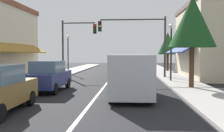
{
  "coord_description": "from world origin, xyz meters",
  "views": [
    {
      "loc": [
        1.7,
        -3.75,
        2.17
      ],
      "look_at": [
        0.45,
        13.66,
        1.32
      ],
      "focal_mm": 40.34,
      "sensor_mm": 36.0,
      "label": 1
    }
  ],
  "objects_px": {
    "van_in_lane": "(131,74)",
    "tree_right_near": "(192,22)",
    "tree_right_far": "(168,44)",
    "street_lamp_left_far": "(68,47)",
    "traffic_signal_left_corner": "(74,39)",
    "traffic_signal_mast_arm": "(141,35)",
    "parked_car_second_left": "(48,76)",
    "street_lamp_right_mid": "(171,43)"
  },
  "relations": [
    {
      "from": "van_in_lane",
      "to": "tree_right_near",
      "type": "height_order",
      "value": "tree_right_near"
    },
    {
      "from": "tree_right_far",
      "to": "street_lamp_left_far",
      "type": "bearing_deg",
      "value": -161.67
    },
    {
      "from": "van_in_lane",
      "to": "street_lamp_left_far",
      "type": "relative_size",
      "value": 1.23
    },
    {
      "from": "street_lamp_left_far",
      "to": "van_in_lane",
      "type": "bearing_deg",
      "value": -64.91
    },
    {
      "from": "van_in_lane",
      "to": "tree_right_near",
      "type": "xyz_separation_m",
      "value": [
        3.73,
        3.16,
        2.96
      ]
    },
    {
      "from": "van_in_lane",
      "to": "tree_right_far",
      "type": "relative_size",
      "value": 1.09
    },
    {
      "from": "traffic_signal_left_corner",
      "to": "traffic_signal_mast_arm",
      "type": "bearing_deg",
      "value": -12.42
    },
    {
      "from": "traffic_signal_mast_arm",
      "to": "tree_right_far",
      "type": "relative_size",
      "value": 1.26
    },
    {
      "from": "parked_car_second_left",
      "to": "tree_right_far",
      "type": "relative_size",
      "value": 0.86
    },
    {
      "from": "traffic_signal_mast_arm",
      "to": "tree_right_far",
      "type": "height_order",
      "value": "traffic_signal_mast_arm"
    },
    {
      "from": "traffic_signal_left_corner",
      "to": "tree_right_near",
      "type": "xyz_separation_m",
      "value": [
        9.13,
        -8.25,
        0.53
      ]
    },
    {
      "from": "traffic_signal_left_corner",
      "to": "tree_right_far",
      "type": "distance_m",
      "value": 12.04
    },
    {
      "from": "traffic_signal_mast_arm",
      "to": "traffic_signal_left_corner",
      "type": "distance_m",
      "value": 6.45
    },
    {
      "from": "traffic_signal_mast_arm",
      "to": "tree_right_near",
      "type": "xyz_separation_m",
      "value": [
        2.84,
        -6.86,
        0.3
      ]
    },
    {
      "from": "traffic_signal_mast_arm",
      "to": "tree_right_near",
      "type": "bearing_deg",
      "value": -67.53
    },
    {
      "from": "parked_car_second_left",
      "to": "tree_right_far",
      "type": "height_order",
      "value": "tree_right_far"
    },
    {
      "from": "traffic_signal_mast_arm",
      "to": "street_lamp_right_mid",
      "type": "relative_size",
      "value": 1.36
    },
    {
      "from": "parked_car_second_left",
      "to": "tree_right_near",
      "type": "height_order",
      "value": "tree_right_near"
    },
    {
      "from": "tree_right_near",
      "to": "traffic_signal_mast_arm",
      "type": "bearing_deg",
      "value": 112.47
    },
    {
      "from": "van_in_lane",
      "to": "traffic_signal_left_corner",
      "type": "bearing_deg",
      "value": 114.83
    },
    {
      "from": "van_in_lane",
      "to": "tree_right_near",
      "type": "bearing_deg",
      "value": 39.76
    },
    {
      "from": "traffic_signal_left_corner",
      "to": "van_in_lane",
      "type": "bearing_deg",
      "value": -64.66
    },
    {
      "from": "tree_right_far",
      "to": "traffic_signal_mast_arm",
      "type": "bearing_deg",
      "value": -113.64
    },
    {
      "from": "street_lamp_left_far",
      "to": "traffic_signal_left_corner",
      "type": "bearing_deg",
      "value": -65.85
    },
    {
      "from": "tree_right_far",
      "to": "tree_right_near",
      "type": "bearing_deg",
      "value": -92.9
    },
    {
      "from": "parked_car_second_left",
      "to": "street_lamp_left_far",
      "type": "height_order",
      "value": "street_lamp_left_far"
    },
    {
      "from": "street_lamp_right_mid",
      "to": "street_lamp_left_far",
      "type": "distance_m",
      "value": 12.44
    },
    {
      "from": "traffic_signal_mast_arm",
      "to": "tree_right_near",
      "type": "relative_size",
      "value": 1.06
    },
    {
      "from": "parked_car_second_left",
      "to": "van_in_lane",
      "type": "xyz_separation_m",
      "value": [
        4.78,
        -1.73,
        0.27
      ]
    },
    {
      "from": "parked_car_second_left",
      "to": "traffic_signal_left_corner",
      "type": "xyz_separation_m",
      "value": [
        -0.62,
        9.68,
        2.7
      ]
    },
    {
      "from": "traffic_signal_left_corner",
      "to": "parked_car_second_left",
      "type": "bearing_deg",
      "value": -86.34
    },
    {
      "from": "traffic_signal_mast_arm",
      "to": "street_lamp_left_far",
      "type": "xyz_separation_m",
      "value": [
        -7.69,
        4.49,
        -0.91
      ]
    },
    {
      "from": "van_in_lane",
      "to": "traffic_signal_left_corner",
      "type": "relative_size",
      "value": 0.97
    },
    {
      "from": "tree_right_near",
      "to": "tree_right_far",
      "type": "bearing_deg",
      "value": 87.1
    },
    {
      "from": "traffic_signal_left_corner",
      "to": "tree_right_near",
      "type": "bearing_deg",
      "value": -42.09
    },
    {
      "from": "traffic_signal_mast_arm",
      "to": "street_lamp_left_far",
      "type": "distance_m",
      "value": 8.95
    },
    {
      "from": "parked_car_second_left",
      "to": "traffic_signal_mast_arm",
      "type": "distance_m",
      "value": 10.46
    },
    {
      "from": "parked_car_second_left",
      "to": "traffic_signal_mast_arm",
      "type": "xyz_separation_m",
      "value": [
        5.68,
        8.29,
        2.93
      ]
    },
    {
      "from": "traffic_signal_mast_arm",
      "to": "street_lamp_right_mid",
      "type": "bearing_deg",
      "value": -54.31
    },
    {
      "from": "traffic_signal_left_corner",
      "to": "street_lamp_left_far",
      "type": "bearing_deg",
      "value": 114.15
    },
    {
      "from": "van_in_lane",
      "to": "street_lamp_left_far",
      "type": "xyz_separation_m",
      "value": [
        -6.8,
        14.52,
        1.75
      ]
    },
    {
      "from": "van_in_lane",
      "to": "traffic_signal_mast_arm",
      "type": "distance_m",
      "value": 10.41
    }
  ]
}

